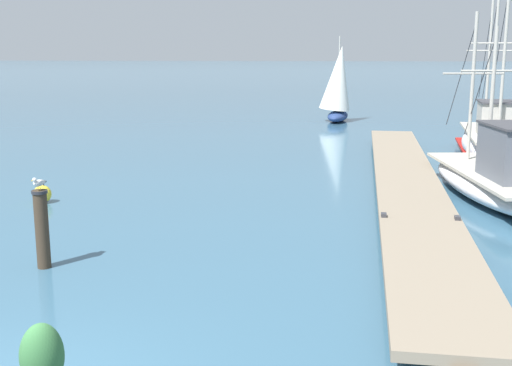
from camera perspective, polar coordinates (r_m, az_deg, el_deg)
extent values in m
cube|color=gray|center=(19.39, 13.07, 0.12)|extent=(3.47, 22.49, 0.16)
cylinder|color=#3D3023|center=(14.02, 14.45, -5.35)|extent=(0.36, 0.36, 0.29)
cylinder|color=#3D3023|center=(19.44, 13.04, -0.53)|extent=(0.36, 0.36, 0.29)
cylinder|color=#3D3023|center=(24.94, 12.25, 2.18)|extent=(0.36, 0.36, 0.29)
cylinder|color=#3D3023|center=(30.47, 11.74, 3.90)|extent=(0.36, 0.36, 0.29)
cube|color=#333338|center=(14.96, 11.10, -2.75)|extent=(0.13, 0.21, 0.08)
cube|color=#333338|center=(15.10, 17.18, -2.93)|extent=(0.13, 0.21, 0.08)
ellipsoid|color=silver|center=(19.52, 19.80, -0.15)|extent=(2.80, 7.55, 0.78)
cube|color=#B2AD9E|center=(19.46, 19.87, 0.86)|extent=(2.48, 6.79, 0.08)
cube|color=#565B66|center=(18.32, 21.23, 2.45)|extent=(1.21, 2.12, 1.39)
cube|color=#3D3D42|center=(18.23, 21.40, 4.70)|extent=(1.31, 2.29, 0.06)
cylinder|color=#B2ADA3|center=(19.55, 19.91, 6.91)|extent=(0.11, 0.11, 3.98)
cylinder|color=#B2ADA3|center=(19.50, 20.07, 9.19)|extent=(1.85, 0.25, 0.06)
cylinder|color=#333338|center=(20.54, 18.90, 7.74)|extent=(0.23, 2.07, 2.95)
cylinder|color=#B2ADA3|center=(21.09, 18.37, 7.97)|extent=(0.11, 0.11, 4.45)
cylinder|color=#B2ADA3|center=(21.07, 18.44, 9.06)|extent=(1.85, 0.25, 0.06)
cylinder|color=#333338|center=(22.22, 17.39, 8.77)|extent=(0.26, 2.31, 3.30)
ellipsoid|color=silver|center=(26.49, 19.71, 3.12)|extent=(2.91, 7.38, 1.04)
cube|color=#B2AD9E|center=(26.42, 19.78, 4.15)|extent=(2.58, 6.64, 0.08)
cube|color=#B21E19|center=(26.52, 19.67, 2.63)|extent=(2.91, 7.24, 0.08)
cube|color=#B7B2A8|center=(25.29, 20.16, 5.27)|extent=(1.35, 1.76, 1.20)
cube|color=#3D3D42|center=(25.24, 20.26, 6.68)|extent=(1.45, 1.90, 0.06)
cylinder|color=#B2ADA3|center=(26.59, 20.12, 10.34)|extent=(0.11, 0.11, 5.62)
cylinder|color=#B2ADA3|center=(26.59, 20.19, 11.38)|extent=(1.76, 0.30, 0.06)
cylinder|color=#333338|center=(28.09, 19.77, 10.98)|extent=(0.42, 2.90, 4.15)
cylinder|color=#B2ADA3|center=(28.20, 19.69, 10.08)|extent=(0.11, 0.11, 5.29)
cylinder|color=#B2ADA3|center=(28.19, 19.74, 10.82)|extent=(1.76, 0.30, 0.06)
cylinder|color=#333338|center=(29.61, 19.40, 10.66)|extent=(0.39, 2.73, 3.91)
cylinder|color=#B2ADA3|center=(24.10, 20.85, 10.11)|extent=(0.11, 0.11, 5.53)
cylinder|color=#B2ADA3|center=(24.10, 20.94, 11.33)|extent=(1.76, 0.30, 0.06)
cylinder|color=#333338|center=(25.58, 20.44, 10.82)|extent=(0.41, 2.85, 4.09)
cylinder|color=#3D3023|center=(13.17, -18.19, -3.87)|extent=(0.26, 0.26, 1.53)
cylinder|color=#28282D|center=(13.00, -18.39, -0.74)|extent=(0.30, 0.30, 0.06)
cylinder|color=gold|center=(12.97, -18.33, -0.47)|extent=(0.01, 0.01, 0.07)
cylinder|color=gold|center=(13.00, -18.50, -0.45)|extent=(0.01, 0.01, 0.07)
ellipsoid|color=white|center=(12.96, -18.44, -0.01)|extent=(0.19, 0.30, 0.13)
ellipsoid|color=silver|center=(12.94, -18.20, 0.04)|extent=(0.09, 0.24, 0.09)
ellipsoid|color=#383838|center=(13.03, -17.92, 0.11)|extent=(0.04, 0.07, 0.04)
ellipsoid|color=silver|center=(13.01, -18.58, 0.07)|extent=(0.09, 0.24, 0.09)
ellipsoid|color=#383838|center=(13.09, -18.26, 0.14)|extent=(0.04, 0.07, 0.04)
cone|color=white|center=(13.08, -18.04, 0.12)|extent=(0.09, 0.10, 0.07)
sphere|color=white|center=(12.86, -18.78, 0.27)|extent=(0.08, 0.08, 0.08)
cone|color=gold|center=(12.82, -18.92, 0.20)|extent=(0.04, 0.05, 0.02)
ellipsoid|color=#38703D|center=(6.84, -18.19, -14.16)|extent=(0.42, 0.43, 0.66)
sphere|color=yellow|center=(18.79, -18.16, -0.93)|extent=(0.49, 0.49, 0.49)
torus|color=black|center=(18.74, -18.21, -0.19)|extent=(0.14, 0.02, 0.14)
ellipsoid|color=navy|center=(38.10, 7.15, 5.82)|extent=(1.61, 3.62, 0.60)
cylinder|color=#B2ADA3|center=(38.03, 7.26, 9.45)|extent=(0.08, 0.08, 4.21)
cone|color=silver|center=(37.69, 7.20, 9.11)|extent=(2.35, 2.04, 3.74)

